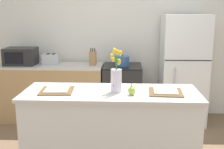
% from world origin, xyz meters
% --- Properties ---
extents(back_wall, '(5.20, 0.08, 2.70)m').
position_xyz_m(back_wall, '(0.00, 2.00, 1.35)').
color(back_wall, silver).
rests_on(back_wall, ground_plane).
extents(kitchen_island, '(1.80, 0.66, 0.95)m').
position_xyz_m(kitchen_island, '(0.00, 0.00, 0.48)').
color(kitchen_island, silver).
rests_on(kitchen_island, ground_plane).
extents(back_counter, '(1.68, 0.60, 0.91)m').
position_xyz_m(back_counter, '(-1.06, 1.60, 0.46)').
color(back_counter, tan).
rests_on(back_counter, ground_plane).
extents(stove_range, '(0.60, 0.61, 0.91)m').
position_xyz_m(stove_range, '(0.10, 1.60, 0.46)').
color(stove_range, black).
rests_on(stove_range, ground_plane).
extents(refrigerator, '(0.68, 0.67, 1.70)m').
position_xyz_m(refrigerator, '(1.05, 1.60, 0.85)').
color(refrigerator, white).
rests_on(refrigerator, ground_plane).
extents(flower_vase, '(0.12, 0.15, 0.44)m').
position_xyz_m(flower_vase, '(0.06, -0.01, 1.10)').
color(flower_vase, silver).
rests_on(flower_vase, kitchen_island).
extents(pear_figurine, '(0.08, 0.08, 0.12)m').
position_xyz_m(pear_figurine, '(0.21, -0.12, 1.00)').
color(pear_figurine, '#9EBC47').
rests_on(pear_figurine, kitchen_island).
extents(plate_setting_left, '(0.35, 0.35, 0.02)m').
position_xyz_m(plate_setting_left, '(-0.55, -0.02, 0.96)').
color(plate_setting_left, brown).
rests_on(plate_setting_left, kitchen_island).
extents(plate_setting_right, '(0.35, 0.35, 0.02)m').
position_xyz_m(plate_setting_right, '(0.55, -0.02, 0.96)').
color(plate_setting_right, brown).
rests_on(plate_setting_right, kitchen_island).
extents(toaster, '(0.28, 0.18, 0.17)m').
position_xyz_m(toaster, '(-1.05, 1.63, 1.00)').
color(toaster, '#B7BABC').
rests_on(toaster, back_counter).
extents(cooking_pot, '(0.23, 0.23, 0.18)m').
position_xyz_m(cooking_pot, '(0.09, 1.59, 0.99)').
color(cooking_pot, '#386093').
rests_on(cooking_pot, stove_range).
extents(microwave, '(0.48, 0.37, 0.27)m').
position_xyz_m(microwave, '(-1.52, 1.60, 1.05)').
color(microwave, black).
rests_on(microwave, back_counter).
extents(knife_block, '(0.10, 0.14, 0.27)m').
position_xyz_m(knife_block, '(-0.37, 1.61, 1.02)').
color(knife_block, '#A37547').
rests_on(knife_block, back_counter).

